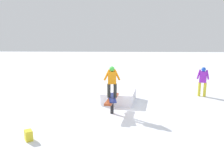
{
  "coord_description": "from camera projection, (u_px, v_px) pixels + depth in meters",
  "views": [
    {
      "loc": [
        10.12,
        0.31,
        3.5
      ],
      "look_at": [
        0.0,
        0.0,
        1.29
      ],
      "focal_mm": 40.0,
      "sensor_mm": 36.0,
      "label": 1
    }
  ],
  "objects": [
    {
      "name": "backpack_on_snow",
      "position": [
        29.0,
        135.0,
        8.03
      ],
      "size": [
        0.37,
        0.35,
        0.34
      ],
      "primitive_type": "cube",
      "rotation": [
        0.0,
        0.0,
        0.56
      ],
      "color": "yellow",
      "rests_on": "ground"
    },
    {
      "name": "main_rider_on_rail",
      "position": [
        112.0,
        83.0,
        10.35
      ],
      "size": [
        1.56,
        0.71,
        1.34
      ],
      "rotation": [
        0.0,
        0.0,
        0.09
      ],
      "color": "navy",
      "rests_on": "rail_feature"
    },
    {
      "name": "bystander_purple",
      "position": [
        203.0,
        80.0,
        13.2
      ],
      "size": [
        0.31,
        0.64,
        1.57
      ],
      "rotation": [
        0.0,
        0.0,
        4.42
      ],
      "color": "gold",
      "rests_on": "ground"
    },
    {
      "name": "snow_kicker_ramp",
      "position": [
        119.0,
        96.0,
        12.33
      ],
      "size": [
        2.02,
        1.78,
        0.55
      ],
      "primitive_type": "cube",
      "rotation": [
        0.0,
        0.0,
        -0.17
      ],
      "color": "white",
      "rests_on": "ground"
    },
    {
      "name": "ground_plane",
      "position": [
        112.0,
        113.0,
        10.64
      ],
      "size": [
        60.0,
        60.0,
        0.0
      ],
      "primitive_type": "plane",
      "color": "white"
    },
    {
      "name": "rail_feature",
      "position": [
        112.0,
        101.0,
        10.52
      ],
      "size": [
        1.85,
        0.58,
        0.69
      ],
      "rotation": [
        0.0,
        0.0,
        -0.17
      ],
      "color": "black",
      "rests_on": "ground"
    }
  ]
}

